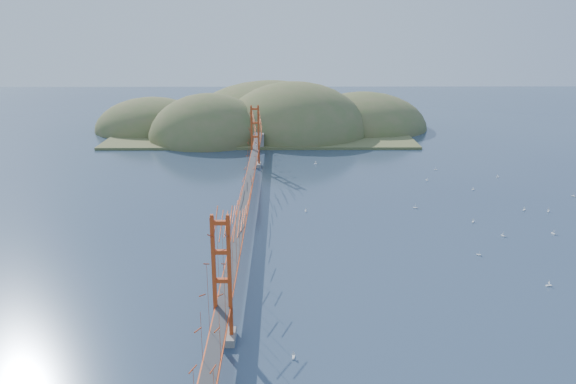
{
  "coord_description": "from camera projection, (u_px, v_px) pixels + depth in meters",
  "views": [
    {
      "loc": [
        5.17,
        -73.02,
        26.98
      ],
      "look_at": [
        5.85,
        0.0,
        4.29
      ],
      "focal_mm": 35.0,
      "sensor_mm": 36.0,
      "label": 1
    }
  ],
  "objects": [
    {
      "name": "sailboat_11",
      "position": [
        574.0,
        196.0,
        88.53
      ],
      "size": [
        0.69,
        0.69,
        0.73
      ],
      "color": "white",
      "rests_on": "ground"
    },
    {
      "name": "sailboat_8",
      "position": [
        473.0,
        189.0,
        91.98
      ],
      "size": [
        0.56,
        0.56,
        0.6
      ],
      "color": "white",
      "rests_on": "ground"
    },
    {
      "name": "sailboat_4",
      "position": [
        524.0,
        209.0,
        82.15
      ],
      "size": [
        0.65,
        0.65,
        0.68
      ],
      "color": "white",
      "rests_on": "ground"
    },
    {
      "name": "ground",
      "position": [
        246.0,
        222.0,
        77.69
      ],
      "size": [
        320.0,
        320.0,
        0.0
      ],
      "primitive_type": "plane",
      "color": "#2D405A",
      "rests_on": "ground"
    },
    {
      "name": "far_headlands",
      "position": [
        271.0,
        129.0,
        143.14
      ],
      "size": [
        84.0,
        58.0,
        25.0
      ],
      "color": "brown",
      "rests_on": "ground"
    },
    {
      "name": "sailboat_7",
      "position": [
        436.0,
        169.0,
        104.1
      ],
      "size": [
        0.54,
        0.47,
        0.61
      ],
      "color": "white",
      "rests_on": "ground"
    },
    {
      "name": "sailboat_15",
      "position": [
        427.0,
        180.0,
        97.29
      ],
      "size": [
        0.55,
        0.55,
        0.62
      ],
      "color": "white",
      "rests_on": "ground"
    },
    {
      "name": "sailboat_16",
      "position": [
        415.0,
        207.0,
        83.12
      ],
      "size": [
        0.64,
        0.59,
        0.72
      ],
      "color": "white",
      "rests_on": "ground"
    },
    {
      "name": "sailboat_5",
      "position": [
        553.0,
        233.0,
        73.17
      ],
      "size": [
        0.6,
        0.65,
        0.73
      ],
      "color": "white",
      "rests_on": "ground"
    },
    {
      "name": "sailboat_0",
      "position": [
        306.0,
        211.0,
        81.77
      ],
      "size": [
        0.48,
        0.5,
        0.57
      ],
      "color": "white",
      "rests_on": "ground"
    },
    {
      "name": "sailboat_10",
      "position": [
        293.0,
        356.0,
        46.49
      ],
      "size": [
        0.5,
        0.6,
        0.69
      ],
      "color": "white",
      "rests_on": "ground"
    },
    {
      "name": "sailboat_12",
      "position": [
        316.0,
        163.0,
        108.33
      ],
      "size": [
        0.62,
        0.57,
        0.69
      ],
      "color": "white",
      "rests_on": "ground"
    },
    {
      "name": "sailboat_9",
      "position": [
        548.0,
        211.0,
        81.57
      ],
      "size": [
        0.65,
        0.65,
        0.69
      ],
      "color": "white",
      "rests_on": "ground"
    },
    {
      "name": "sailboat_17",
      "position": [
        498.0,
        177.0,
        99.11
      ],
      "size": [
        0.54,
        0.5,
        0.6
      ],
      "color": "white",
      "rests_on": "ground"
    },
    {
      "name": "sailboat_13",
      "position": [
        549.0,
        285.0,
        58.95
      ],
      "size": [
        0.62,
        0.54,
        0.72
      ],
      "color": "white",
      "rests_on": "ground"
    },
    {
      "name": "sailboat_1",
      "position": [
        503.0,
        235.0,
        72.41
      ],
      "size": [
        0.65,
        0.65,
        0.71
      ],
      "color": "white",
      "rests_on": "ground"
    },
    {
      "name": "bridge",
      "position": [
        245.0,
        173.0,
        75.79
      ],
      "size": [
        2.2,
        94.4,
        12.0
      ],
      "color": "gray",
      "rests_on": "ground"
    },
    {
      "name": "sailboat_6",
      "position": [
        479.0,
        254.0,
        66.65
      ],
      "size": [
        0.57,
        0.57,
        0.62
      ],
      "color": "white",
      "rests_on": "ground"
    },
    {
      "name": "sailboat_14",
      "position": [
        473.0,
        221.0,
        77.4
      ],
      "size": [
        0.62,
        0.62,
        0.67
      ],
      "color": "white",
      "rests_on": "ground"
    }
  ]
}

